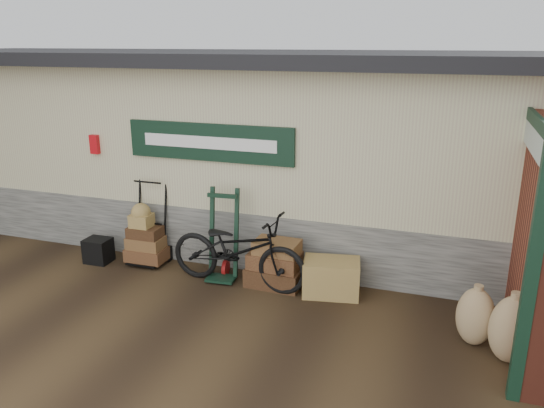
# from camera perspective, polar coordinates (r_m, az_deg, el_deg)

# --- Properties ---
(ground) EXTENTS (80.00, 80.00, 0.00)m
(ground) POSITION_cam_1_polar(r_m,az_deg,el_deg) (7.49, -7.35, -9.71)
(ground) COLOR black
(ground) RESTS_ON ground
(station_building) EXTENTS (14.40, 4.10, 3.20)m
(station_building) POSITION_cam_1_polar(r_m,az_deg,el_deg) (9.38, -0.37, 6.39)
(station_building) COLOR #4C4C47
(station_building) RESTS_ON ground
(porter_trolley) EXTENTS (0.75, 0.57, 1.48)m
(porter_trolley) POSITION_cam_1_polar(r_m,az_deg,el_deg) (8.50, -13.01, -1.31)
(porter_trolley) COLOR black
(porter_trolley) RESTS_ON ground
(green_barrow) EXTENTS (0.52, 0.45, 1.35)m
(green_barrow) POSITION_cam_1_polar(r_m,az_deg,el_deg) (7.72, -5.28, -3.33)
(green_barrow) COLOR black
(green_barrow) RESTS_ON ground
(suitcase_stack) EXTENTS (0.80, 0.52, 0.70)m
(suitcase_stack) POSITION_cam_1_polar(r_m,az_deg,el_deg) (7.58, 0.29, -6.32)
(suitcase_stack) COLOR #361E11
(suitcase_stack) RESTS_ON ground
(wicker_hamper) EXTENTS (0.84, 0.63, 0.50)m
(wicker_hamper) POSITION_cam_1_polar(r_m,az_deg,el_deg) (7.41, 6.40, -7.85)
(wicker_hamper) COLOR olive
(wicker_hamper) RESTS_ON ground
(black_trunk) EXTENTS (0.39, 0.34, 0.39)m
(black_trunk) POSITION_cam_1_polar(r_m,az_deg,el_deg) (8.85, -18.18, -4.76)
(black_trunk) COLOR black
(black_trunk) RESTS_ON ground
(bicycle) EXTENTS (0.86, 2.12, 1.21)m
(bicycle) POSITION_cam_1_polar(r_m,az_deg,el_deg) (7.50, -3.71, -4.51)
(bicycle) COLOR black
(bicycle) RESTS_ON ground
(burlap_sack_left) EXTENTS (0.55, 0.51, 0.70)m
(burlap_sack_left) POSITION_cam_1_polar(r_m,az_deg,el_deg) (6.61, 21.01, -11.24)
(burlap_sack_left) COLOR #916D4E
(burlap_sack_left) RESTS_ON ground
(burlap_sack_right) EXTENTS (0.56, 0.50, 0.78)m
(burlap_sack_right) POSITION_cam_1_polar(r_m,az_deg,el_deg) (6.41, 24.38, -12.20)
(burlap_sack_right) COLOR #916D4E
(burlap_sack_right) RESTS_ON ground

